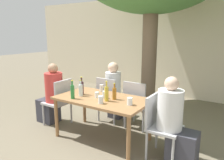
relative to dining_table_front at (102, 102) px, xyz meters
name	(u,v)px	position (x,y,z in m)	size (l,w,h in m)	color
ground_plane	(103,138)	(0.00, 0.00, -0.64)	(30.00, 30.00, 0.00)	#706651
cafe_building_wall	(169,47)	(0.00, 3.24, 0.76)	(10.00, 0.08, 2.80)	beige
dining_table_front	(102,102)	(0.00, 0.00, 0.00)	(1.54, 0.87, 0.72)	#996B42
patio_chair_0	(60,100)	(-1.00, 0.00, -0.12)	(0.44, 0.44, 0.91)	#B2B2B7
patio_chair_1	(159,122)	(1.00, 0.00, -0.12)	(0.44, 0.44, 0.91)	#B2B2B7
patio_chair_2	(109,97)	(-0.31, 0.67, -0.12)	(0.44, 0.44, 0.91)	#B2B2B7
patio_chair_3	(137,102)	(0.31, 0.67, -0.12)	(0.44, 0.44, 0.91)	#B2B2B7
person_seated_0	(51,97)	(-1.24, 0.00, -0.10)	(0.57, 0.34, 1.21)	#383842
person_seated_1	(175,125)	(1.24, 0.00, -0.10)	(0.58, 0.35, 1.21)	#383842
person_seated_2	(115,93)	(-0.31, 0.90, -0.11)	(0.32, 0.56, 1.21)	#383842
water_bottle_0	(81,90)	(-0.37, -0.10, 0.18)	(0.07, 0.07, 0.28)	silver
oil_cruet_1	(107,93)	(0.15, -0.10, 0.20)	(0.06, 0.06, 0.32)	gold
wine_bottle_2	(82,88)	(-0.43, -0.02, 0.20)	(0.07, 0.07, 0.31)	#331923
amber_bottle_3	(114,93)	(0.21, 0.04, 0.18)	(0.06, 0.06, 0.27)	#9E661E
green_bottle_4	(72,91)	(-0.38, -0.30, 0.20)	(0.06, 0.06, 0.31)	#287A38
drinking_glass_0	(97,95)	(-0.08, -0.04, 0.12)	(0.07, 0.07, 0.10)	white
drinking_glass_1	(101,100)	(0.15, -0.25, 0.13)	(0.08, 0.08, 0.12)	white
drinking_glass_2	(104,95)	(0.04, 0.01, 0.14)	(0.07, 0.07, 0.12)	silver
drinking_glass_3	(130,101)	(0.56, -0.07, 0.13)	(0.08, 0.08, 0.11)	white
drinking_glass_4	(102,88)	(-0.25, 0.33, 0.14)	(0.07, 0.07, 0.13)	silver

